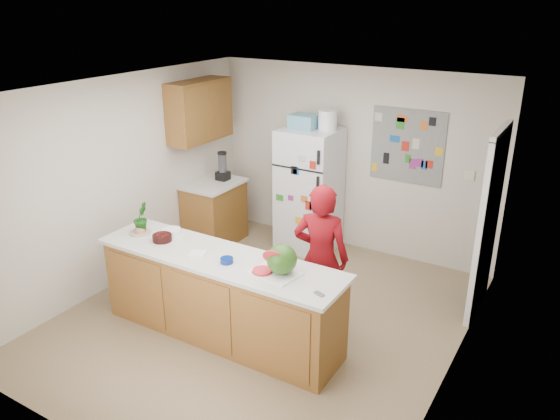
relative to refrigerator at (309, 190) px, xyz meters
The scene contains 26 objects.
floor 2.12m from the refrigerator, 76.54° to the right, with size 4.00×4.50×0.02m, color brown.
wall_back 0.71m from the refrigerator, 40.18° to the left, with size 4.00×0.02×2.50m, color beige.
wall_left 2.48m from the refrigerator, 129.69° to the right, with size 0.02×4.50×2.50m, color beige.
wall_right 3.12m from the refrigerator, 37.39° to the right, with size 0.02×4.50×2.50m, color beige.
ceiling 2.55m from the refrigerator, 76.54° to the right, with size 4.00×4.50×0.02m, color white.
doorway 2.48m from the refrigerator, 10.01° to the right, with size 0.03×0.85×2.04m, color black.
peninsula_base 2.43m from the refrigerator, 84.00° to the right, with size 2.60×0.62×0.88m, color brown.
peninsula_top 2.39m from the refrigerator, 84.00° to the right, with size 2.68×0.70×0.04m, color silver.
side_counter_base 1.41m from the refrigerator, 156.86° to the right, with size 0.60×0.80×0.86m, color brown.
side_counter_top 1.35m from the refrigerator, 156.86° to the right, with size 0.64×0.84×0.04m, color silver.
upper_cabinets 1.82m from the refrigerator, 157.05° to the right, with size 0.35×1.00×0.80m, color brown.
refrigerator is the anchor object (origin of this frame).
fridge_top_bin 0.95m from the refrigerator, behind, with size 0.35×0.28×0.18m, color #5999B2.
photo_collage 1.43m from the refrigerator, 16.61° to the left, with size 0.95×0.01×0.95m, color slate.
person 1.98m from the refrigerator, 58.29° to the right, with size 0.59×0.38×1.61m, color maroon.
blender_appliance 1.27m from the refrigerator, 163.05° to the right, with size 0.12×0.12×0.38m, color black.
cutting_board 2.57m from the refrigerator, 68.91° to the right, with size 0.44×0.33×0.01m, color silver.
watermelon 2.58m from the refrigerator, 67.51° to the right, with size 0.28×0.28×0.28m, color #2D5E15.
watermelon_slice 2.58m from the refrigerator, 71.58° to the right, with size 0.19×0.19×0.02m, color #BC2C3E.
cherry_bowl 2.44m from the refrigerator, 101.23° to the right, with size 0.20×0.20×0.07m, color black.
white_bowl 2.27m from the refrigerator, 102.86° to the right, with size 0.21×0.21×0.06m, color white.
cobalt_bowl 2.49m from the refrigerator, 80.56° to the right, with size 0.13×0.13×0.05m, color navy.
plate 2.51m from the refrigerator, 109.01° to the right, with size 0.23×0.23×0.02m, color beige.
paper_towel 2.45m from the refrigerator, 88.87° to the right, with size 0.16×0.14×0.02m, color white.
keys 2.92m from the refrigerator, 60.16° to the right, with size 0.10×0.04×0.01m, color slate.
potted_plant 2.48m from the refrigerator, 109.51° to the right, with size 0.18×0.15×0.33m, color #0C430A.
Camera 1 is at (2.84, -4.35, 3.33)m, focal length 35.00 mm.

